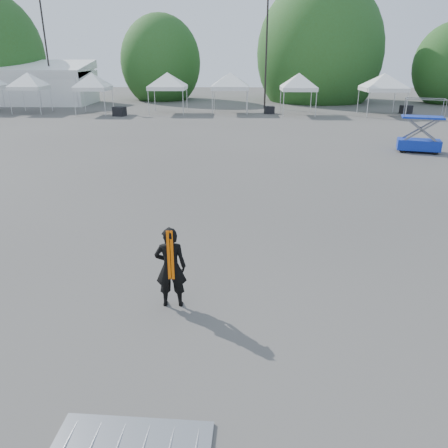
{
  "coord_description": "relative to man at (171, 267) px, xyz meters",
  "views": [
    {
      "loc": [
        0.46,
        -10.63,
        4.73
      ],
      "look_at": [
        0.19,
        -1.83,
        1.3
      ],
      "focal_mm": 35.0,
      "sensor_mm": 36.0,
      "label": 1
    }
  ],
  "objects": [
    {
      "name": "ground",
      "position": [
        0.82,
        3.02,
        -0.84
      ],
      "size": [
        120.0,
        120.0,
        0.0
      ],
      "primitive_type": "plane",
      "color": "#474442",
      "rests_on": "ground"
    },
    {
      "name": "marquee",
      "position": [
        -21.18,
        38.02,
        1.13
      ],
      "size": [
        15.0,
        6.25,
        4.23
      ],
      "color": "white",
      "rests_on": "ground"
    },
    {
      "name": "light_pole_west",
      "position": [
        -17.18,
        37.02,
        4.93
      ],
      "size": [
        0.6,
        0.25,
        10.3
      ],
      "color": "black",
      "rests_on": "ground"
    },
    {
      "name": "light_pole_east",
      "position": [
        3.82,
        35.02,
        4.67
      ],
      "size": [
        0.6,
        0.25,
        9.8
      ],
      "color": "black",
      "rests_on": "ground"
    },
    {
      "name": "tree_mid_w",
      "position": [
        -7.18,
        43.02,
        3.09
      ],
      "size": [
        4.16,
        4.16,
        6.33
      ],
      "color": "#382314",
      "rests_on": "ground"
    },
    {
      "name": "tree_mid_e",
      "position": [
        9.82,
        42.02,
        4.0
      ],
      "size": [
        5.12,
        5.12,
        7.79
      ],
      "color": "#382314",
      "rests_on": "ground"
    },
    {
      "name": "tent_b",
      "position": [
        -16.53,
        30.75,
        2.21
      ],
      "size": [
        3.79,
        3.79,
        3.88
      ],
      "color": "silver",
      "rests_on": "ground"
    },
    {
      "name": "tent_c",
      "position": [
        -10.85,
        30.11,
        2.21
      ],
      "size": [
        3.81,
        3.81,
        3.88
      ],
      "color": "silver",
      "rests_on": "ground"
    },
    {
      "name": "tent_d",
      "position": [
        -4.7,
        31.05,
        2.21
      ],
      "size": [
        4.36,
        4.36,
        3.88
      ],
      "color": "silver",
      "rests_on": "ground"
    },
    {
      "name": "tent_e",
      "position": [
        0.62,
        31.41,
        2.21
      ],
      "size": [
        4.42,
        4.42,
        3.88
      ],
      "color": "silver",
      "rests_on": "ground"
    },
    {
      "name": "tent_f",
      "position": [
        6.28,
        30.18,
        2.21
      ],
      "size": [
        3.98,
        3.98,
        3.88
      ],
      "color": "silver",
      "rests_on": "ground"
    },
    {
      "name": "tent_g",
      "position": [
        13.18,
        30.06,
        2.21
      ],
      "size": [
        4.62,
        4.62,
        3.88
      ],
      "color": "silver",
      "rests_on": "ground"
    },
    {
      "name": "man",
      "position": [
        0.0,
        0.0,
        0.0
      ],
      "size": [
        0.64,
        0.44,
        1.68
      ],
      "rotation": [
        0.0,
        0.0,
        3.21
      ],
      "color": "black",
      "rests_on": "ground"
    },
    {
      "name": "scissor_lift",
      "position": [
        10.65,
        15.17,
        0.51
      ],
      "size": [
        2.28,
        1.56,
        2.68
      ],
      "rotation": [
        0.0,
        0.0,
        -0.27
      ],
      "color": "#0B1893",
      "rests_on": "ground"
    },
    {
      "name": "crate_west",
      "position": [
        -8.44,
        28.85,
        -0.48
      ],
      "size": [
        1.12,
        0.98,
        0.73
      ],
      "primitive_type": "cube",
      "rotation": [
        0.0,
        0.0,
        -0.3
      ],
      "color": "black",
      "rests_on": "ground"
    },
    {
      "name": "crate_mid",
      "position": [
        3.98,
        30.71,
        -0.53
      ],
      "size": [
        0.89,
        0.75,
        0.62
      ],
      "primitive_type": "cube",
      "rotation": [
        0.0,
        0.0,
        0.17
      ],
      "color": "black",
      "rests_on": "ground"
    },
    {
      "name": "crate_east",
      "position": [
        15.69,
        31.18,
        -0.5
      ],
      "size": [
        1.08,
        0.97,
        0.68
      ],
      "primitive_type": "cube",
      "rotation": [
        0.0,
        0.0,
        0.4
      ],
      "color": "black",
      "rests_on": "ground"
    }
  ]
}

